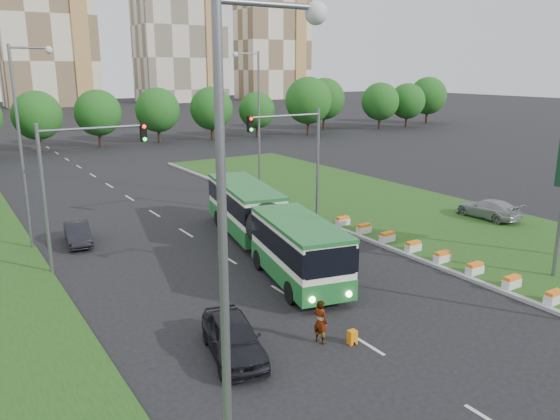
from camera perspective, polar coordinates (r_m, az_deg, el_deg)
ground at (r=28.66m, az=5.46°, el=-7.36°), size 360.00×360.00×0.00m
grass_median at (r=42.62m, az=12.63°, el=-0.16°), size 14.00×60.00×0.15m
median_kerb at (r=38.12m, az=5.23°, el=-1.59°), size 0.30×60.00×0.18m
lane_markings at (r=44.30m, az=-13.88°, el=0.22°), size 0.20×100.00×0.01m
flower_planters at (r=32.66m, az=15.14°, el=-4.19°), size 1.10×15.90×0.60m
traffic_mast_median at (r=37.85m, az=2.02°, el=6.50°), size 5.76×0.32×8.00m
traffic_mast_left at (r=30.90m, az=-20.68°, el=3.72°), size 5.76×0.32×8.00m
street_lamps at (r=33.98m, az=-8.90°, el=6.51°), size 36.00×60.00×12.00m
tree_line at (r=80.56m, az=-13.55°, el=9.82°), size 120.00×8.00×9.00m
apartment_tower_ceast at (r=174.28m, az=-23.39°, el=18.21°), size 25.00×15.00×50.00m
apartment_tower_east at (r=185.63m, az=-10.49°, el=18.36°), size 27.00×15.00×47.00m
midrise_east at (r=201.53m, az=-0.78°, el=17.28°), size 24.00×14.00×40.00m
articulated_bus at (r=32.02m, az=-1.75°, el=-1.56°), size 2.74×17.60×2.90m
car_left_near at (r=21.36m, az=-4.90°, el=-13.10°), size 2.87×4.89×1.56m
car_left_far at (r=36.34m, az=-20.37°, el=-2.34°), size 1.91×4.17×1.33m
car_median at (r=42.17m, az=20.95°, el=0.13°), size 1.99×4.81×1.39m
pedestrian at (r=22.23m, az=4.25°, el=-11.54°), size 0.59×0.75×1.81m
shopping_trolley at (r=22.53m, az=7.56°, el=-13.04°), size 0.34×0.35×0.58m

